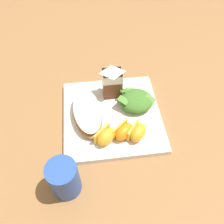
{
  "coord_description": "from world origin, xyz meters",
  "views": [
    {
      "loc": [
        -0.05,
        -0.41,
        0.57
      ],
      "look_at": [
        0.0,
        0.0,
        0.03
      ],
      "focal_mm": 37.73,
      "sensor_mm": 36.0,
      "label": 1
    }
  ],
  "objects_px": {
    "milk_carton": "(112,80)",
    "orange_wedge_rear": "(138,132)",
    "orange_wedge_front": "(106,136)",
    "drinking_blue_cup": "(64,179)",
    "green_salad_pile": "(136,101)",
    "white_plate": "(112,116)",
    "cheesy_pizza_bread": "(87,113)",
    "orange_wedge_middle": "(124,131)"
  },
  "relations": [
    {
      "from": "orange_wedge_middle",
      "to": "orange_wedge_rear",
      "type": "distance_m",
      "value": 0.04
    },
    {
      "from": "drinking_blue_cup",
      "to": "orange_wedge_middle",
      "type": "bearing_deg",
      "value": 37.65
    },
    {
      "from": "white_plate",
      "to": "drinking_blue_cup",
      "type": "bearing_deg",
      "value": -124.25
    },
    {
      "from": "white_plate",
      "to": "drinking_blue_cup",
      "type": "distance_m",
      "value": 0.24
    },
    {
      "from": "milk_carton",
      "to": "orange_wedge_rear",
      "type": "height_order",
      "value": "milk_carton"
    },
    {
      "from": "white_plate",
      "to": "drinking_blue_cup",
      "type": "xyz_separation_m",
      "value": [
        -0.13,
        -0.19,
        0.04
      ]
    },
    {
      "from": "cheesy_pizza_bread",
      "to": "orange_wedge_middle",
      "type": "xyz_separation_m",
      "value": [
        0.09,
        -0.08,
        0.0
      ]
    },
    {
      "from": "green_salad_pile",
      "to": "orange_wedge_front",
      "type": "bearing_deg",
      "value": -132.5
    },
    {
      "from": "orange_wedge_front",
      "to": "orange_wedge_rear",
      "type": "height_order",
      "value": "same"
    },
    {
      "from": "white_plate",
      "to": "milk_carton",
      "type": "height_order",
      "value": "milk_carton"
    },
    {
      "from": "milk_carton",
      "to": "orange_wedge_middle",
      "type": "distance_m",
      "value": 0.16
    },
    {
      "from": "green_salad_pile",
      "to": "orange_wedge_middle",
      "type": "xyz_separation_m",
      "value": [
        -0.05,
        -0.1,
        -0.0
      ]
    },
    {
      "from": "orange_wedge_front",
      "to": "orange_wedge_middle",
      "type": "relative_size",
      "value": 1.0
    },
    {
      "from": "cheesy_pizza_bread",
      "to": "orange_wedge_front",
      "type": "relative_size",
      "value": 2.59
    },
    {
      "from": "milk_carton",
      "to": "cheesy_pizza_bread",
      "type": "bearing_deg",
      "value": -135.84
    },
    {
      "from": "milk_carton",
      "to": "orange_wedge_rear",
      "type": "relative_size",
      "value": 1.58
    },
    {
      "from": "green_salad_pile",
      "to": "milk_carton",
      "type": "relative_size",
      "value": 1.06
    },
    {
      "from": "white_plate",
      "to": "cheesy_pizza_bread",
      "type": "height_order",
      "value": "cheesy_pizza_bread"
    },
    {
      "from": "white_plate",
      "to": "green_salad_pile",
      "type": "height_order",
      "value": "green_salad_pile"
    },
    {
      "from": "white_plate",
      "to": "cheesy_pizza_bread",
      "type": "bearing_deg",
      "value": 179.73
    },
    {
      "from": "white_plate",
      "to": "cheesy_pizza_bread",
      "type": "xyz_separation_m",
      "value": [
        -0.07,
        0.0,
        0.03
      ]
    },
    {
      "from": "cheesy_pizza_bread",
      "to": "orange_wedge_rear",
      "type": "distance_m",
      "value": 0.15
    },
    {
      "from": "orange_wedge_front",
      "to": "orange_wedge_rear",
      "type": "distance_m",
      "value": 0.09
    },
    {
      "from": "orange_wedge_rear",
      "to": "green_salad_pile",
      "type": "bearing_deg",
      "value": 81.88
    },
    {
      "from": "orange_wedge_front",
      "to": "green_salad_pile",
      "type": "bearing_deg",
      "value": 47.5
    },
    {
      "from": "orange_wedge_front",
      "to": "orange_wedge_middle",
      "type": "xyz_separation_m",
      "value": [
        0.05,
        0.01,
        0.0
      ]
    },
    {
      "from": "green_salad_pile",
      "to": "drinking_blue_cup",
      "type": "distance_m",
      "value": 0.3
    },
    {
      "from": "milk_carton",
      "to": "orange_wedge_rear",
      "type": "bearing_deg",
      "value": -73.34
    },
    {
      "from": "white_plate",
      "to": "milk_carton",
      "type": "distance_m",
      "value": 0.1
    },
    {
      "from": "cheesy_pizza_bread",
      "to": "orange_wedge_front",
      "type": "height_order",
      "value": "orange_wedge_front"
    },
    {
      "from": "orange_wedge_middle",
      "to": "drinking_blue_cup",
      "type": "height_order",
      "value": "drinking_blue_cup"
    },
    {
      "from": "orange_wedge_front",
      "to": "drinking_blue_cup",
      "type": "height_order",
      "value": "drinking_blue_cup"
    },
    {
      "from": "white_plate",
      "to": "milk_carton",
      "type": "relative_size",
      "value": 2.55
    },
    {
      "from": "cheesy_pizza_bread",
      "to": "orange_wedge_front",
      "type": "xyz_separation_m",
      "value": [
        0.04,
        -0.09,
        0.0
      ]
    },
    {
      "from": "milk_carton",
      "to": "drinking_blue_cup",
      "type": "xyz_separation_m",
      "value": [
        -0.14,
        -0.27,
        -0.02
      ]
    },
    {
      "from": "milk_carton",
      "to": "orange_wedge_front",
      "type": "bearing_deg",
      "value": -102.71
    },
    {
      "from": "orange_wedge_middle",
      "to": "cheesy_pizza_bread",
      "type": "bearing_deg",
      "value": 140.8
    },
    {
      "from": "white_plate",
      "to": "orange_wedge_front",
      "type": "height_order",
      "value": "orange_wedge_front"
    },
    {
      "from": "orange_wedge_front",
      "to": "drinking_blue_cup",
      "type": "bearing_deg",
      "value": -133.93
    },
    {
      "from": "orange_wedge_rear",
      "to": "white_plate",
      "type": "bearing_deg",
      "value": 125.55
    },
    {
      "from": "white_plate",
      "to": "orange_wedge_rear",
      "type": "relative_size",
      "value": 4.03
    },
    {
      "from": "milk_carton",
      "to": "green_salad_pile",
      "type": "bearing_deg",
      "value": -40.19
    }
  ]
}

